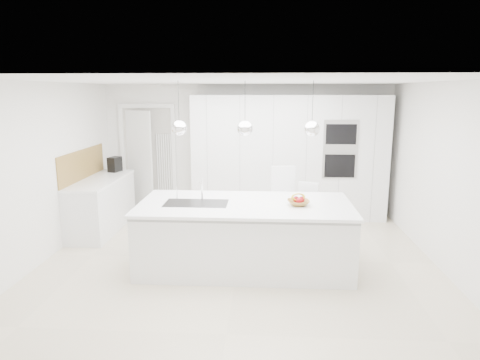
# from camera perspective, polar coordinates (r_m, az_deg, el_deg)

# --- Properties ---
(floor) EXTENTS (5.50, 5.50, 0.00)m
(floor) POSITION_cam_1_polar(r_m,az_deg,el_deg) (6.26, -0.17, -10.48)
(floor) COLOR beige
(floor) RESTS_ON ground
(wall_back) EXTENTS (5.50, 0.00, 5.50)m
(wall_back) POSITION_cam_1_polar(r_m,az_deg,el_deg) (8.36, 0.92, 4.08)
(wall_back) COLOR white
(wall_back) RESTS_ON ground
(wall_left) EXTENTS (0.00, 5.00, 5.00)m
(wall_left) POSITION_cam_1_polar(r_m,az_deg,el_deg) (6.66, -24.51, 1.03)
(wall_left) COLOR white
(wall_left) RESTS_ON ground
(ceiling) EXTENTS (5.50, 5.50, 0.00)m
(ceiling) POSITION_cam_1_polar(r_m,az_deg,el_deg) (5.79, -0.18, 13.07)
(ceiling) COLOR white
(ceiling) RESTS_ON wall_back
(tall_cabinets) EXTENTS (3.60, 0.60, 2.30)m
(tall_cabinets) POSITION_cam_1_polar(r_m,az_deg,el_deg) (8.08, 6.50, 3.02)
(tall_cabinets) COLOR white
(tall_cabinets) RESTS_ON floor
(oven_stack) EXTENTS (0.62, 0.04, 1.05)m
(oven_stack) POSITION_cam_1_polar(r_m,az_deg,el_deg) (7.85, 13.24, 4.00)
(oven_stack) COLOR #A5A5A8
(oven_stack) RESTS_ON tall_cabinets
(doorway_frame) EXTENTS (1.11, 0.08, 2.13)m
(doorway_frame) POSITION_cam_1_polar(r_m,az_deg,el_deg) (8.67, -12.09, 2.59)
(doorway_frame) COLOR white
(doorway_frame) RESTS_ON floor
(hallway_door) EXTENTS (0.76, 0.38, 2.00)m
(hallway_door) POSITION_cam_1_polar(r_m,az_deg,el_deg) (8.70, -13.76, 2.41)
(hallway_door) COLOR white
(hallway_door) RESTS_ON floor
(radiator) EXTENTS (0.32, 0.04, 1.40)m
(radiator) POSITION_cam_1_polar(r_m,az_deg,el_deg) (8.61, -10.01, 1.43)
(radiator) COLOR white
(radiator) RESTS_ON floor
(left_base_cabinets) EXTENTS (0.60, 1.80, 0.86)m
(left_base_cabinets) POSITION_cam_1_polar(r_m,az_deg,el_deg) (7.77, -17.95, -3.26)
(left_base_cabinets) COLOR white
(left_base_cabinets) RESTS_ON floor
(left_worktop) EXTENTS (0.62, 1.82, 0.04)m
(left_worktop) POSITION_cam_1_polar(r_m,az_deg,el_deg) (7.67, -18.16, -0.02)
(left_worktop) COLOR white
(left_worktop) RESTS_ON left_base_cabinets
(oak_backsplash) EXTENTS (0.02, 1.80, 0.50)m
(oak_backsplash) POSITION_cam_1_polar(r_m,az_deg,el_deg) (7.74, -20.27, 1.97)
(oak_backsplash) COLOR olive
(oak_backsplash) RESTS_ON wall_left
(island_base) EXTENTS (2.80, 1.20, 0.86)m
(island_base) POSITION_cam_1_polar(r_m,az_deg,el_deg) (5.82, 0.63, -7.70)
(island_base) COLOR white
(island_base) RESTS_ON floor
(island_worktop) EXTENTS (2.84, 1.40, 0.04)m
(island_worktop) POSITION_cam_1_polar(r_m,az_deg,el_deg) (5.73, 0.67, -3.29)
(island_worktop) COLOR white
(island_worktop) RESTS_ON island_base
(island_sink) EXTENTS (0.84, 0.44, 0.18)m
(island_sink) POSITION_cam_1_polar(r_m,az_deg,el_deg) (5.77, -5.84, -3.87)
(island_sink) COLOR #3F3F42
(island_sink) RESTS_ON island_worktop
(island_tap) EXTENTS (0.02, 0.02, 0.30)m
(island_tap) POSITION_cam_1_polar(r_m,az_deg,el_deg) (5.89, -5.09, -1.21)
(island_tap) COLOR white
(island_tap) RESTS_ON island_worktop
(pendant_left) EXTENTS (0.20, 0.20, 0.20)m
(pendant_left) POSITION_cam_1_polar(r_m,az_deg,el_deg) (5.61, -8.10, 6.86)
(pendant_left) COLOR white
(pendant_left) RESTS_ON ceiling
(pendant_mid) EXTENTS (0.20, 0.20, 0.20)m
(pendant_mid) POSITION_cam_1_polar(r_m,az_deg,el_deg) (5.51, 0.67, 6.88)
(pendant_mid) COLOR white
(pendant_mid) RESTS_ON ceiling
(pendant_right) EXTENTS (0.20, 0.20, 0.20)m
(pendant_right) POSITION_cam_1_polar(r_m,az_deg,el_deg) (5.53, 9.56, 6.74)
(pendant_right) COLOR white
(pendant_right) RESTS_ON ceiling
(fruit_bowl) EXTENTS (0.31, 0.31, 0.07)m
(fruit_bowl) POSITION_cam_1_polar(r_m,az_deg,el_deg) (5.66, 7.79, -3.01)
(fruit_bowl) COLOR olive
(fruit_bowl) RESTS_ON island_worktop
(espresso_machine) EXTENTS (0.22, 0.29, 0.27)m
(espresso_machine) POSITION_cam_1_polar(r_m,az_deg,el_deg) (8.28, -16.35, 2.03)
(espresso_machine) COLOR black
(espresso_machine) RESTS_ON left_worktop
(bar_stool_left) EXTENTS (0.47, 0.60, 1.21)m
(bar_stool_left) POSITION_cam_1_polar(r_m,az_deg,el_deg) (6.68, 5.72, -3.59)
(bar_stool_left) COLOR white
(bar_stool_left) RESTS_ON floor
(bar_stool_right) EXTENTS (0.48, 0.55, 1.00)m
(bar_stool_right) POSITION_cam_1_polar(r_m,az_deg,el_deg) (6.60, 9.14, -4.85)
(bar_stool_right) COLOR white
(bar_stool_right) RESTS_ON floor
(apple_a) EXTENTS (0.08, 0.08, 0.08)m
(apple_a) POSITION_cam_1_polar(r_m,az_deg,el_deg) (5.61, 7.90, -2.77)
(apple_a) COLOR #A10D14
(apple_a) RESTS_ON fruit_bowl
(apple_b) EXTENTS (0.08, 0.08, 0.08)m
(apple_b) POSITION_cam_1_polar(r_m,az_deg,el_deg) (5.69, 8.23, -2.58)
(apple_b) COLOR #A10D14
(apple_b) RESTS_ON fruit_bowl
(apple_c) EXTENTS (0.08, 0.08, 0.08)m
(apple_c) POSITION_cam_1_polar(r_m,az_deg,el_deg) (5.69, 7.48, -2.56)
(apple_c) COLOR #A10D14
(apple_c) RESTS_ON fruit_bowl
(banana_bunch) EXTENTS (0.22, 0.16, 0.20)m
(banana_bunch) POSITION_cam_1_polar(r_m,az_deg,el_deg) (5.65, 7.76, -2.27)
(banana_bunch) COLOR gold
(banana_bunch) RESTS_ON fruit_bowl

